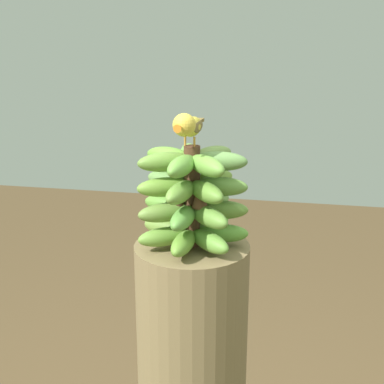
# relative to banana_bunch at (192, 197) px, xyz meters

# --- Properties ---
(banana_bunch) EXTENTS (0.26, 0.26, 0.24)m
(banana_bunch) POSITION_rel_banana_bunch_xyz_m (0.00, 0.00, 0.00)
(banana_bunch) COLOR #4C2D1E
(banana_bunch) RESTS_ON banana_tree
(perched_bird) EXTENTS (0.18, 0.05, 0.08)m
(perched_bird) POSITION_rel_banana_bunch_xyz_m (-0.02, 0.01, 0.17)
(perched_bird) COLOR #C68933
(perched_bird) RESTS_ON banana_bunch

